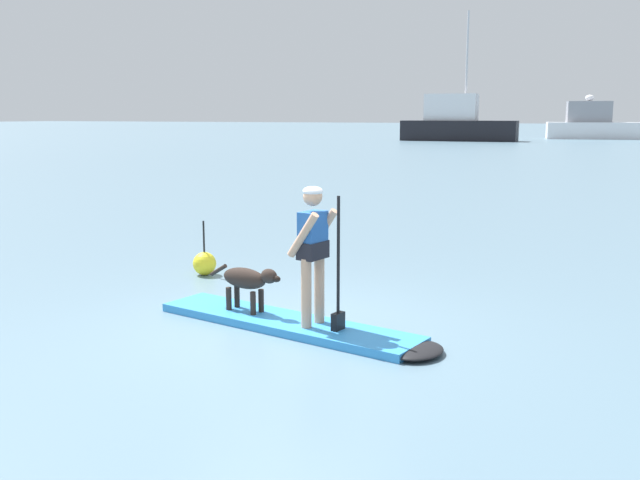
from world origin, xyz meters
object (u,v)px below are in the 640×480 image
object	(u,v)px
moored_boat_outer	(457,123)
marker_buoy	(205,263)
paddleboard	(302,326)
moored_boat_center	(593,125)
person_paddler	(314,246)
dog	(248,280)

from	to	relation	value
moored_boat_outer	marker_buoy	bearing A→B (deg)	-80.42
moored_boat_outer	marker_buoy	xyz separation A→B (m)	(10.01, -59.29, -1.48)
paddleboard	moored_boat_center	distance (m)	72.54
person_paddler	moored_boat_outer	bearing A→B (deg)	101.84
paddleboard	marker_buoy	size ratio (longest dim) A/B	4.39
person_paddler	dog	bearing A→B (deg)	169.03
moored_boat_outer	moored_boat_center	xyz separation A→B (m)	(11.66, 11.19, -0.22)
paddleboard	moored_boat_outer	size ratio (longest dim) A/B	0.32
dog	marker_buoy	size ratio (longest dim) A/B	1.29
dog	moored_boat_outer	distance (m)	62.32
person_paddler	marker_buoy	world-z (taller)	person_paddler
paddleboard	marker_buoy	world-z (taller)	marker_buoy
paddleboard	person_paddler	world-z (taller)	person_paddler
dog	moored_boat_outer	xyz separation A→B (m)	(-11.87, 61.17, 1.17)
paddleboard	marker_buoy	xyz separation A→B (m)	(-2.67, 2.04, 0.14)
moored_boat_outer	moored_boat_center	size ratio (longest dim) A/B	1.20
paddleboard	moored_boat_center	xyz separation A→B (m)	(-1.02, 72.52, 1.39)
person_paddler	moored_boat_center	size ratio (longest dim) A/B	0.16
dog	moored_boat_outer	bearing A→B (deg)	100.98
paddleboard	person_paddler	xyz separation A→B (m)	(0.18, -0.03, 0.99)
moored_boat_outer	dog	bearing A→B (deg)	-79.02
paddleboard	dog	bearing A→B (deg)	169.03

